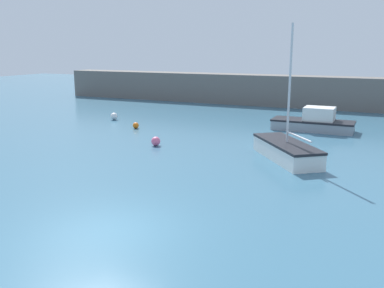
% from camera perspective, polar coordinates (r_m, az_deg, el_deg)
% --- Properties ---
extents(ground_plane, '(120.00, 120.00, 0.20)m').
position_cam_1_polar(ground_plane, '(13.42, -10.51, -11.51)').
color(ground_plane, '#38667F').
extents(harbor_breakwater, '(50.63, 2.56, 2.84)m').
position_cam_1_polar(harbor_breakwater, '(40.70, 14.60, 6.78)').
color(harbor_breakwater, '#66605B').
rests_on(harbor_breakwater, ground_plane).
extents(sailboat_tall_mast, '(4.24, 4.83, 6.47)m').
position_cam_1_polar(sailboat_tall_mast, '(21.33, 12.48, -0.81)').
color(sailboat_tall_mast, white).
rests_on(sailboat_tall_mast, ground_plane).
extents(motorboat_grey_hull, '(5.25, 1.90, 1.58)m').
position_cam_1_polar(motorboat_grey_hull, '(29.24, 16.02, 2.82)').
color(motorboat_grey_hull, gray).
rests_on(motorboat_grey_hull, ground_plane).
extents(mooring_buoy_orange, '(0.41, 0.41, 0.41)m').
position_cam_1_polar(mooring_buoy_orange, '(29.21, -7.51, 2.47)').
color(mooring_buoy_orange, orange).
rests_on(mooring_buoy_orange, ground_plane).
extents(mooring_buoy_pink, '(0.51, 0.51, 0.51)m').
position_cam_1_polar(mooring_buoy_pink, '(23.92, -4.85, 0.37)').
color(mooring_buoy_pink, '#EA668C').
rests_on(mooring_buoy_pink, ground_plane).
extents(mooring_buoy_white, '(0.54, 0.54, 0.54)m').
position_cam_1_polar(mooring_buoy_white, '(32.99, -10.36, 3.66)').
color(mooring_buoy_white, white).
rests_on(mooring_buoy_white, ground_plane).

